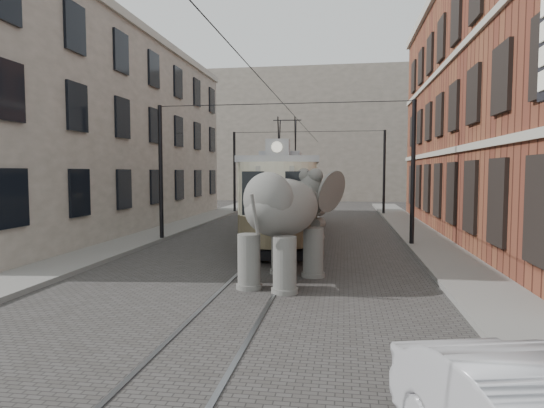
# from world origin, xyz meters

# --- Properties ---
(ground) EXTENTS (120.00, 120.00, 0.00)m
(ground) POSITION_xyz_m (0.00, 0.00, 0.00)
(ground) COLOR #403D3B
(tram_rails) EXTENTS (1.54, 80.00, 0.02)m
(tram_rails) POSITION_xyz_m (0.00, 0.00, 0.01)
(tram_rails) COLOR slate
(tram_rails) RESTS_ON ground
(sidewalk_right) EXTENTS (2.00, 60.00, 0.15)m
(sidewalk_right) POSITION_xyz_m (6.00, 0.00, 0.07)
(sidewalk_right) COLOR slate
(sidewalk_right) RESTS_ON ground
(sidewalk_left) EXTENTS (2.00, 60.00, 0.15)m
(sidewalk_left) POSITION_xyz_m (-6.50, 0.00, 0.07)
(sidewalk_left) COLOR slate
(sidewalk_left) RESTS_ON ground
(brick_building) EXTENTS (8.00, 26.00, 12.00)m
(brick_building) POSITION_xyz_m (11.00, 9.00, 6.00)
(brick_building) COLOR brown
(brick_building) RESTS_ON ground
(stucco_building) EXTENTS (7.00, 24.00, 10.00)m
(stucco_building) POSITION_xyz_m (-11.00, 10.00, 5.00)
(stucco_building) COLOR gray
(stucco_building) RESTS_ON ground
(distant_block) EXTENTS (28.00, 10.00, 14.00)m
(distant_block) POSITION_xyz_m (0.00, 40.00, 7.00)
(distant_block) COLOR gray
(distant_block) RESTS_ON ground
(catenary) EXTENTS (11.00, 30.20, 6.00)m
(catenary) POSITION_xyz_m (-0.20, 5.00, 3.00)
(catenary) COLOR black
(catenary) RESTS_ON ground
(tram) EXTENTS (3.91, 14.28, 5.60)m
(tram) POSITION_xyz_m (-0.28, 8.62, 2.80)
(tram) COLOR beige
(tram) RESTS_ON ground
(elephant) EXTENTS (4.33, 5.91, 3.24)m
(elephant) POSITION_xyz_m (0.76, -0.89, 1.62)
(elephant) COLOR #605E59
(elephant) RESTS_ON ground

